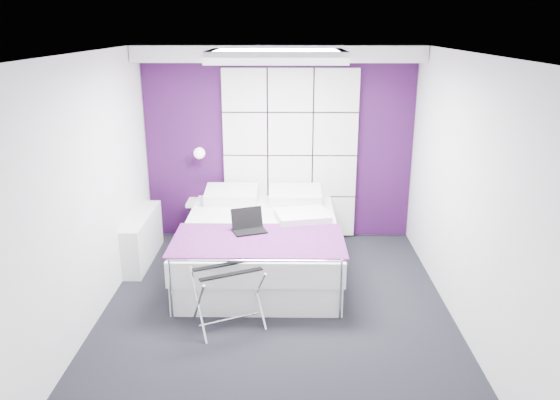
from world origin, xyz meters
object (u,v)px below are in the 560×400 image
nightstand (204,202)px  luggage_rack (228,297)px  wall_lamp (200,152)px  bed (261,245)px  laptop (250,225)px  radiator (143,238)px

nightstand → luggage_rack: size_ratio=0.70×
wall_lamp → nightstand: size_ratio=0.34×
bed → laptop: bearing=-109.6°
radiator → nightstand: (0.67, 0.72, 0.23)m
radiator → nightstand: size_ratio=2.74×
bed → luggage_rack: (-0.26, -1.27, -0.03)m
wall_lamp → laptop: wall_lamp is taller
nightstand → radiator: bearing=-132.8°
wall_lamp → nightstand: wall_lamp is taller
nightstand → luggage_rack: 2.35m
luggage_rack → laptop: (0.15, 0.97, 0.39)m
luggage_rack → bed: bearing=53.6°
wall_lamp → bed: bearing=-50.7°
wall_lamp → radiator: size_ratio=0.12×
wall_lamp → radiator: 1.35m
luggage_rack → laptop: bearing=56.3°
wall_lamp → luggage_rack: (0.59, -2.31, -0.91)m
wall_lamp → luggage_rack: size_ratio=0.24×
bed → nightstand: 1.31m
luggage_rack → laptop: 1.05m
wall_lamp → radiator: (-0.64, -0.76, -0.92)m
wall_lamp → nightstand: bearing=-56.2°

